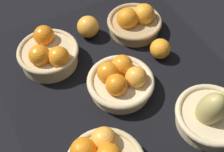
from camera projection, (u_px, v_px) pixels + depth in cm
name	position (u px, v px, depth cm)	size (l,w,h in cm)	color
market_tray	(123.00, 88.00, 102.51)	(84.00, 72.00, 3.00)	black
basket_far_right	(48.00, 53.00, 103.97)	(20.57, 20.57, 11.03)	tan
basket_near_right	(135.00, 22.00, 114.59)	(20.24, 20.24, 10.30)	tan
basket_near_left_pears	(214.00, 113.00, 89.50)	(21.02, 23.28, 15.75)	#D3BC8C
basket_center	(121.00, 81.00, 97.38)	(21.24, 21.24, 9.90)	#D3BC8C
loose_orange_front_gap	(160.00, 49.00, 106.66)	(7.13, 7.13, 7.13)	orange
loose_orange_back_gap	(89.00, 26.00, 112.98)	(8.00, 8.00, 8.00)	#F49E33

